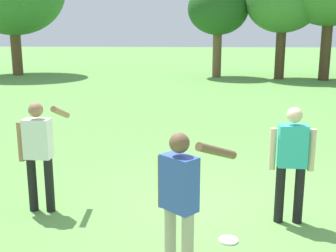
% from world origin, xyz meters
% --- Properties ---
extents(ground_plane, '(120.00, 120.00, 0.00)m').
position_xyz_m(ground_plane, '(0.00, 0.00, 0.00)').
color(ground_plane, '#609947').
extents(person_thrower, '(0.63, 0.67, 1.64)m').
position_xyz_m(person_thrower, '(-2.61, -0.31, 0.96)').
color(person_thrower, black).
rests_on(person_thrower, ground).
extents(person_catcher, '(0.61, 0.24, 1.64)m').
position_xyz_m(person_catcher, '(0.96, -0.48, 0.94)').
color(person_catcher, black).
rests_on(person_catcher, ground).
extents(person_bystander, '(0.84, 0.48, 1.64)m').
position_xyz_m(person_bystander, '(-0.50, -1.98, 0.96)').
color(person_bystander, '#B7AD93').
rests_on(person_bystander, ground).
extents(frisbee, '(0.25, 0.25, 0.03)m').
position_xyz_m(frisbee, '(0.09, -1.09, 0.01)').
color(frisbee, white).
rests_on(frisbee, ground).
extents(tree_broad_center, '(3.36, 3.36, 5.19)m').
position_xyz_m(tree_broad_center, '(0.84, 18.22, 3.72)').
color(tree_broad_center, brown).
rests_on(tree_broad_center, ground).
extents(tree_far_right, '(3.92, 3.92, 5.79)m').
position_xyz_m(tree_far_right, '(4.21, 17.46, 4.08)').
color(tree_far_right, '#4C3823').
rests_on(tree_far_right, ground).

